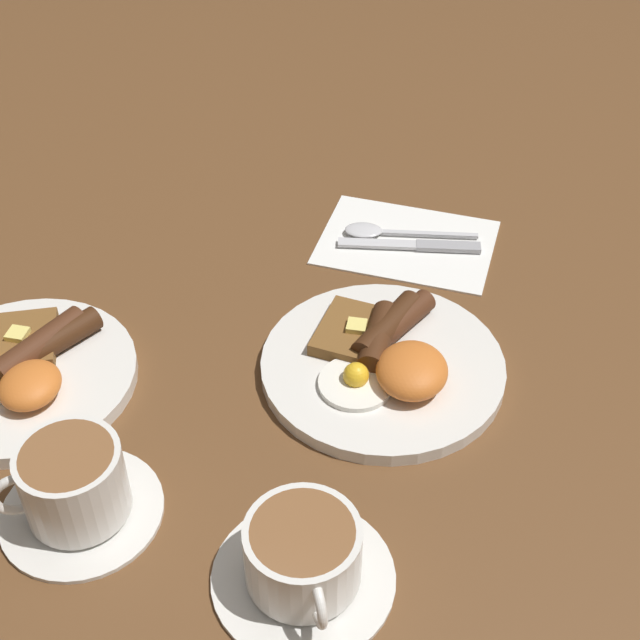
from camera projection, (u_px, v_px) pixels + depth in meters
ground_plane at (382, 372)px, 0.91m from camera, size 3.00×3.00×0.00m
breakfast_plate_near at (385, 360)px, 0.91m from camera, size 0.25×0.25×0.05m
breakfast_plate_far at (23, 370)px, 0.90m from camera, size 0.23×0.23×0.04m
teacup_near at (303, 559)px, 0.71m from camera, size 0.15×0.15×0.07m
teacup_far at (74, 488)px, 0.76m from camera, size 0.14×0.14×0.08m
napkin at (410, 242)px, 1.08m from camera, size 0.17×0.22×0.01m
knife at (417, 245)px, 1.07m from camera, size 0.04×0.17×0.01m
spoon at (378, 231)px, 1.08m from camera, size 0.04×0.16×0.01m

